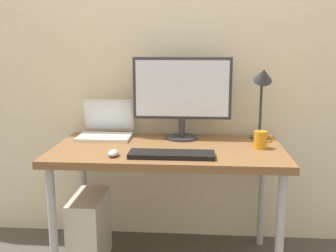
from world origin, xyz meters
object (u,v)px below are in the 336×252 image
object	(u,v)px
laptop	(106,128)
mouse	(113,153)
coffee_mug	(261,140)
desk	(168,158)
monitor	(182,93)
desk_lamp	(263,86)
keyboard	(172,155)
computer_tower	(90,230)

from	to	relation	value
laptop	mouse	size ratio (longest dim) A/B	3.56
laptop	coffee_mug	bearing A→B (deg)	-13.50
desk	mouse	xyz separation A→B (m)	(-0.27, -0.21, 0.08)
monitor	laptop	bearing A→B (deg)	177.86
mouse	desk_lamp	bearing A→B (deg)	27.57
keyboard	mouse	distance (m)	0.30
desk_lamp	keyboard	bearing A→B (deg)	-141.07
desk	computer_tower	distance (m)	0.64
laptop	keyboard	world-z (taller)	laptop
desk	laptop	bearing A→B (deg)	150.65
laptop	desk_lamp	bearing A→B (deg)	-1.02
computer_tower	desk	bearing A→B (deg)	3.23
desk	desk_lamp	distance (m)	0.70
mouse	coffee_mug	distance (m)	0.81
desk_lamp	mouse	world-z (taller)	desk_lamp
monitor	computer_tower	world-z (taller)	monitor
keyboard	computer_tower	size ratio (longest dim) A/B	1.05
keyboard	mouse	world-z (taller)	mouse
desk	coffee_mug	world-z (taller)	coffee_mug
desk_lamp	computer_tower	world-z (taller)	desk_lamp
keyboard	mouse	bearing A→B (deg)	-177.86
desk_lamp	mouse	bearing A→B (deg)	-152.43
desk_lamp	keyboard	size ratio (longest dim) A/B	1.04
desk_lamp	coffee_mug	bearing A→B (deg)	-98.08
mouse	coffee_mug	bearing A→B (deg)	15.69
desk	laptop	world-z (taller)	laptop
laptop	mouse	xyz separation A→B (m)	(0.14, -0.44, -0.04)
keyboard	coffee_mug	distance (m)	0.52
desk	mouse	size ratio (longest dim) A/B	14.30
desk	monitor	world-z (taller)	monitor
monitor	computer_tower	bearing A→B (deg)	-156.16
desk_lamp	computer_tower	bearing A→B (deg)	-166.80
desk_lamp	coffee_mug	distance (m)	0.34
desk	keyboard	world-z (taller)	keyboard
monitor	computer_tower	distance (m)	0.98
laptop	coffee_mug	distance (m)	0.94
mouse	coffee_mug	size ratio (longest dim) A/B	0.83
monitor	laptop	size ratio (longest dim) A/B	1.85
laptop	keyboard	xyz separation A→B (m)	(0.44, -0.43, -0.05)
monitor	keyboard	world-z (taller)	monitor
laptop	coffee_mug	world-z (taller)	laptop
desk_lamp	computer_tower	distance (m)	1.33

